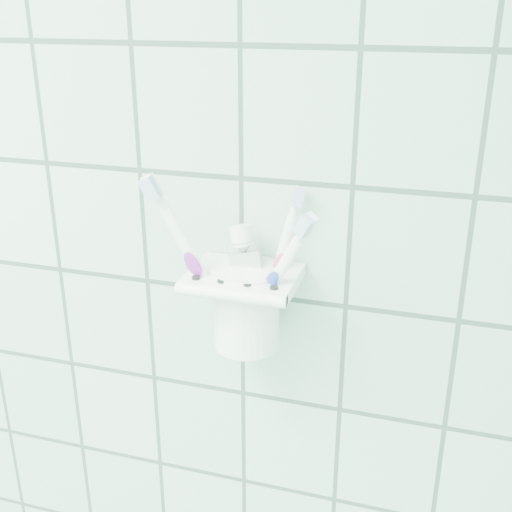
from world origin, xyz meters
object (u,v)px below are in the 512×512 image
(holder_bracket, at_px, (244,279))
(toothbrush_orange, at_px, (241,255))
(toothpaste_tube, at_px, (259,278))
(toothbrush_pink, at_px, (239,255))
(toothbrush_blue, at_px, (258,265))
(cup, at_px, (247,304))

(holder_bracket, xyz_separation_m, toothbrush_orange, (-0.01, 0.01, 0.02))
(holder_bracket, distance_m, toothbrush_orange, 0.03)
(holder_bracket, xyz_separation_m, toothpaste_tube, (0.02, 0.00, 0.00))
(toothbrush_pink, bearing_deg, holder_bracket, 80.28)
(toothbrush_blue, height_order, toothpaste_tube, toothbrush_blue)
(toothbrush_orange, bearing_deg, toothpaste_tube, 11.58)
(cup, distance_m, toothbrush_blue, 0.05)
(toothbrush_orange, bearing_deg, toothbrush_pink, -53.73)
(toothbrush_pink, bearing_deg, toothbrush_blue, 49.76)
(toothbrush_blue, distance_m, toothbrush_orange, 0.02)
(cup, xyz_separation_m, toothbrush_pink, (-0.00, -0.02, 0.07))
(toothbrush_pink, relative_size, toothbrush_orange, 1.11)
(toothbrush_pink, distance_m, toothbrush_orange, 0.02)
(holder_bracket, distance_m, cup, 0.03)
(cup, xyz_separation_m, toothbrush_blue, (0.01, 0.00, 0.05))
(holder_bracket, relative_size, toothbrush_pink, 0.57)
(toothbrush_pink, height_order, toothbrush_orange, toothbrush_pink)
(cup, bearing_deg, toothbrush_pink, -100.88)
(toothbrush_pink, distance_m, toothpaste_tube, 0.04)
(holder_bracket, height_order, toothbrush_pink, toothbrush_pink)
(holder_bracket, bearing_deg, toothbrush_blue, 29.18)
(toothbrush_blue, relative_size, toothbrush_orange, 0.95)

